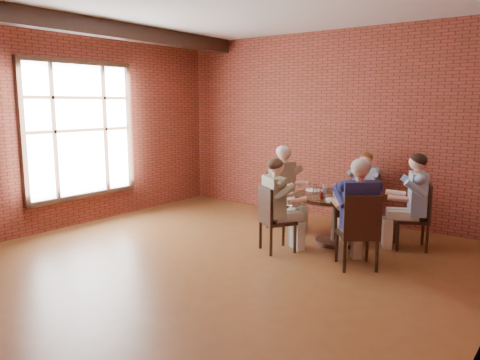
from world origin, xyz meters
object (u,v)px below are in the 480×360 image
Objects in this scene: chair_e at (359,229)px; diner_d at (278,205)px; chair_a at (419,214)px; chair_d at (272,217)px; diner_e at (358,214)px; smartphone at (357,201)px; chair_c at (281,197)px; chair_b at (365,198)px; diner_b at (364,191)px; dining_table at (338,209)px; diner_a at (412,202)px; diner_c at (285,188)px.

diner_d is at bearing -40.55° from chair_e.
chair_d is (-1.62, -1.39, -0.01)m from chair_a.
diner_e is 0.56m from smartphone.
chair_c is at bearing -175.44° from smartphone.
chair_a is 2.06m from diner_d.
chair_a is 1.01m from smartphone.
chair_b is 0.17m from diner_b.
dining_table is at bearing -90.00° from chair_a.
chair_a is 1.00× the size of chair_c.
diner_a is 1.53× the size of chair_b.
diner_d reaches higher than smartphone.
dining_table is 1.09m from chair_d.
diner_a reaches higher than chair_d.
diner_a is 0.98× the size of diner_e.
chair_d is 0.96× the size of chair_e.
diner_b is 8.55× the size of smartphone.
chair_b is at bearing -71.23° from diner_d.
chair_e reaches higher than chair_a.
diner_a is at bearing -72.52° from chair_c.
diner_c reaches higher than chair_b.
diner_d is at bearing -74.31° from chair_a.
chair_b is at bearing -150.54° from diner_a.
chair_e is at bearing -38.03° from chair_a.
chair_a is at bearing -146.43° from diner_e.
diner_d is at bearing -122.10° from dining_table.
chair_d is (0.63, -1.23, -0.01)m from chair_c.
diner_a is 1.21m from diner_b.
chair_e is at bearing -34.82° from diner_a.
dining_table is at bearing -90.00° from diner_e.
dining_table is at bearing -90.00° from chair_b.
diner_e is 9.39× the size of smartphone.
chair_b reaches higher than dining_table.
diner_e is at bearing -50.85° from dining_table.
diner_c is 1.27m from diner_d.
diner_a is (-0.09, -0.04, 0.18)m from chair_a.
smartphone is at bearing -34.14° from dining_table.
diner_e is at bearing -72.93° from chair_b.
chair_c is 1.34m from diner_d.
diner_b is 2.02m from diner_e.
diner_d reaches higher than chair_d.
chair_c is at bearing -69.90° from diner_e.
diner_a is 1.08× the size of diner_b.
diner_b reaches higher than chair_d.
chair_d is (-0.58, -0.92, -0.02)m from dining_table.
diner_c is (0.09, -0.02, 0.18)m from chair_c.
diner_d is (-1.49, -1.28, -0.03)m from diner_a.
diner_a is 2.18m from chair_c.
chair_d is at bearing -106.58° from chair_b.
smartphone is at bearing -96.14° from diner_c.
diner_e reaches higher than chair_d.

